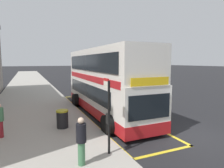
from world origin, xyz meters
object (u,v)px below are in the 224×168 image
object	(u,v)px
pedestrian_further_back	(81,139)
parked_car_navy_across	(94,78)
double_decker_bus	(105,84)
bus_stop_sign	(108,110)
litter_bin	(62,119)
parked_car_grey_far	(92,76)
pedestrian_waiting_near_sign	(0,119)

from	to	relation	value
pedestrian_further_back	parked_car_navy_across	bearing A→B (deg)	70.57
parked_car_navy_across	double_decker_bus	bearing A→B (deg)	-109.19
bus_stop_sign	litter_bin	size ratio (longest dim) A/B	3.02
double_decker_bus	litter_bin	size ratio (longest dim) A/B	11.49
pedestrian_further_back	litter_bin	bearing A→B (deg)	89.41
parked_car_grey_far	litter_bin	bearing A→B (deg)	68.00
bus_stop_sign	parked_car_grey_far	size ratio (longest dim) A/B	0.67
parked_car_grey_far	double_decker_bus	bearing A→B (deg)	73.02
parked_car_navy_across	litter_bin	distance (m)	22.69
bus_stop_sign	parked_car_grey_far	distance (m)	31.92
parked_car_grey_far	pedestrian_further_back	bearing A→B (deg)	70.45
bus_stop_sign	parked_car_navy_across	bearing A→B (deg)	72.67
bus_stop_sign	pedestrian_further_back	bearing A→B (deg)	-158.08
parked_car_navy_across	bus_stop_sign	bearing A→B (deg)	-110.19
parked_car_grey_far	pedestrian_further_back	xyz separation A→B (m)	(-10.42, -30.99, 0.22)
double_decker_bus	bus_stop_sign	xyz separation A→B (m)	(-2.16, -5.78, -0.28)
pedestrian_waiting_near_sign	litter_bin	xyz separation A→B (m)	(2.80, 0.21, -0.38)
parked_car_grey_far	pedestrian_further_back	distance (m)	32.70
parked_car_grey_far	pedestrian_further_back	world-z (taller)	pedestrian_further_back
parked_car_grey_far	pedestrian_waiting_near_sign	size ratio (longest dim) A/B	2.68
parked_car_grey_far	pedestrian_waiting_near_sign	distance (m)	30.22
double_decker_bus	bus_stop_sign	bearing A→B (deg)	-110.47
bus_stop_sign	pedestrian_waiting_near_sign	distance (m)	5.20
double_decker_bus	bus_stop_sign	world-z (taller)	double_decker_bus
pedestrian_further_back	litter_bin	xyz separation A→B (m)	(0.04, 4.00, -0.41)
parked_car_grey_far	litter_bin	world-z (taller)	parked_car_grey_far
bus_stop_sign	litter_bin	distance (m)	3.89
pedestrian_waiting_near_sign	pedestrian_further_back	world-z (taller)	pedestrian_further_back
double_decker_bus	pedestrian_further_back	distance (m)	7.15
pedestrian_further_back	litter_bin	distance (m)	4.03
double_decker_bus	pedestrian_waiting_near_sign	world-z (taller)	double_decker_bus
parked_car_grey_far	pedestrian_waiting_near_sign	world-z (taller)	pedestrian_waiting_near_sign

